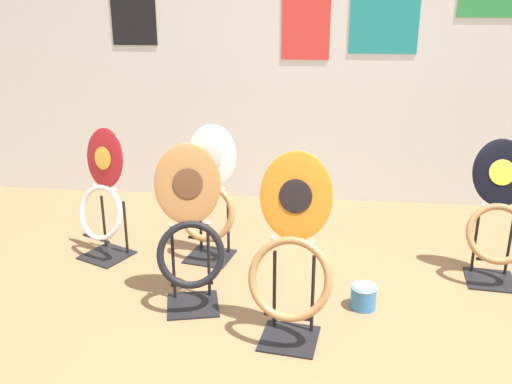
{
  "coord_description": "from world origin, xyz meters",
  "views": [
    {
      "loc": [
        0.01,
        -2.08,
        1.67
      ],
      "look_at": [
        -0.34,
        1.0,
        0.55
      ],
      "focal_mm": 40.0,
      "sensor_mm": 36.0,
      "label": 1
    }
  ],
  "objects_px": {
    "toilet_seat_display_crimson_swirl": "(103,196)",
    "toilet_seat_display_jazz_black": "(499,215)",
    "toilet_seat_display_white_plain": "(209,198)",
    "toilet_seat_display_orange_sun": "(292,258)",
    "toilet_seat_display_woodgrain": "(190,229)",
    "paint_can": "(363,296)"
  },
  "relations": [
    {
      "from": "toilet_seat_display_crimson_swirl",
      "to": "toilet_seat_display_jazz_black",
      "type": "relative_size",
      "value": 1.01
    },
    {
      "from": "toilet_seat_display_crimson_swirl",
      "to": "toilet_seat_display_white_plain",
      "type": "xyz_separation_m",
      "value": [
        0.67,
        0.06,
        -0.01
      ]
    },
    {
      "from": "toilet_seat_display_orange_sun",
      "to": "toilet_seat_display_jazz_black",
      "type": "relative_size",
      "value": 1.13
    },
    {
      "from": "toilet_seat_display_crimson_swirl",
      "to": "toilet_seat_display_woodgrain",
      "type": "height_order",
      "value": "toilet_seat_display_woodgrain"
    },
    {
      "from": "toilet_seat_display_white_plain",
      "to": "toilet_seat_display_jazz_black",
      "type": "bearing_deg",
      "value": -3.38
    },
    {
      "from": "toilet_seat_display_orange_sun",
      "to": "paint_can",
      "type": "xyz_separation_m",
      "value": [
        0.38,
        0.33,
        -0.37
      ]
    },
    {
      "from": "toilet_seat_display_jazz_black",
      "to": "paint_can",
      "type": "bearing_deg",
      "value": -151.3
    },
    {
      "from": "toilet_seat_display_white_plain",
      "to": "paint_can",
      "type": "distance_m",
      "value": 1.14
    },
    {
      "from": "toilet_seat_display_jazz_black",
      "to": "toilet_seat_display_white_plain",
      "type": "bearing_deg",
      "value": 176.62
    },
    {
      "from": "toilet_seat_display_crimson_swirl",
      "to": "toilet_seat_display_orange_sun",
      "type": "bearing_deg",
      "value": -32.94
    },
    {
      "from": "paint_can",
      "to": "toilet_seat_display_jazz_black",
      "type": "bearing_deg",
      "value": 28.7
    },
    {
      "from": "toilet_seat_display_woodgrain",
      "to": "paint_can",
      "type": "relative_size",
      "value": 6.12
    },
    {
      "from": "toilet_seat_display_jazz_black",
      "to": "toilet_seat_display_woodgrain",
      "type": "xyz_separation_m",
      "value": [
        -1.73,
        -0.47,
        0.03
      ]
    },
    {
      "from": "toilet_seat_display_woodgrain",
      "to": "toilet_seat_display_white_plain",
      "type": "bearing_deg",
      "value": 90.64
    },
    {
      "from": "toilet_seat_display_jazz_black",
      "to": "paint_can",
      "type": "xyz_separation_m",
      "value": [
        -0.79,
        -0.43,
        -0.34
      ]
    },
    {
      "from": "toilet_seat_display_crimson_swirl",
      "to": "toilet_seat_display_woodgrain",
      "type": "relative_size",
      "value": 0.96
    },
    {
      "from": "toilet_seat_display_orange_sun",
      "to": "toilet_seat_display_jazz_black",
      "type": "distance_m",
      "value": 1.4
    },
    {
      "from": "toilet_seat_display_orange_sun",
      "to": "toilet_seat_display_jazz_black",
      "type": "xyz_separation_m",
      "value": [
        1.17,
        0.76,
        -0.03
      ]
    },
    {
      "from": "toilet_seat_display_crimson_swirl",
      "to": "toilet_seat_display_orange_sun",
      "type": "relative_size",
      "value": 0.89
    },
    {
      "from": "toilet_seat_display_crimson_swirl",
      "to": "toilet_seat_display_orange_sun",
      "type": "height_order",
      "value": "toilet_seat_display_orange_sun"
    },
    {
      "from": "toilet_seat_display_orange_sun",
      "to": "paint_can",
      "type": "height_order",
      "value": "toilet_seat_display_orange_sun"
    },
    {
      "from": "toilet_seat_display_woodgrain",
      "to": "paint_can",
      "type": "height_order",
      "value": "toilet_seat_display_woodgrain"
    }
  ]
}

